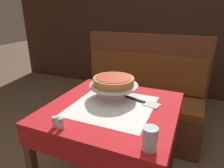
{
  "coord_description": "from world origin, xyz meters",
  "views": [
    {
      "loc": [
        0.48,
        -1.13,
        1.37
      ],
      "look_at": [
        -0.05,
        0.11,
        0.87
      ],
      "focal_mm": 32.0,
      "sensor_mm": 36.0,
      "label": 1
    }
  ],
  "objects": [
    {
      "name": "salt_shaker",
      "position": [
        -0.19,
        -0.37,
        0.78
      ],
      "size": [
        0.03,
        0.03,
        0.06
      ],
      "color": "silver",
      "rests_on": "dining_table_front"
    },
    {
      "name": "dining_table_rear",
      "position": [
        0.03,
        1.67,
        0.65
      ],
      "size": [
        0.83,
        0.83,
        0.75
      ],
      "color": "#194799",
      "rests_on": "ground_plane"
    },
    {
      "name": "pepper_shaker",
      "position": [
        -0.15,
        -0.37,
        0.78
      ],
      "size": [
        0.03,
        0.03,
        0.06
      ],
      "color": "silver",
      "rests_on": "dining_table_front"
    },
    {
      "name": "booth_bench",
      "position": [
        -0.04,
        0.85,
        0.33
      ],
      "size": [
        1.36,
        0.5,
        1.13
      ],
      "color": "brown",
      "rests_on": "ground_plane"
    },
    {
      "name": "deep_dish_pizza",
      "position": [
        -0.05,
        0.14,
        0.88
      ],
      "size": [
        0.3,
        0.3,
        0.06
      ],
      "color": "#C68E47",
      "rests_on": "pizza_pan_stand"
    },
    {
      "name": "pizza_pan_stand",
      "position": [
        -0.05,
        0.14,
        0.84
      ],
      "size": [
        0.36,
        0.36,
        0.1
      ],
      "color": "#ADADB2",
      "rests_on": "dining_table_front"
    },
    {
      "name": "water_glass_near",
      "position": [
        0.34,
        -0.35,
        0.81
      ],
      "size": [
        0.07,
        0.07,
        0.12
      ],
      "color": "silver",
      "rests_on": "dining_table_front"
    },
    {
      "name": "back_wall_panel",
      "position": [
        0.0,
        2.25,
        1.2
      ],
      "size": [
        6.0,
        0.04,
        2.4
      ],
      "primitive_type": "cube",
      "color": "#3D2319",
      "rests_on": "ground_plane"
    },
    {
      "name": "condiment_caddy",
      "position": [
        0.05,
        1.71,
        0.78
      ],
      "size": [
        0.15,
        0.15,
        0.15
      ],
      "color": "black",
      "rests_on": "dining_table_rear"
    },
    {
      "name": "pizza_server",
      "position": [
        0.18,
        0.14,
        0.76
      ],
      "size": [
        0.28,
        0.12,
        0.01
      ],
      "color": "#BCBCC1",
      "rests_on": "dining_table_front"
    },
    {
      "name": "dining_table_front",
      "position": [
        0.0,
        0.0,
        0.65
      ],
      "size": [
        0.86,
        0.86,
        0.75
      ],
      "color": "red",
      "rests_on": "ground_plane"
    }
  ]
}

